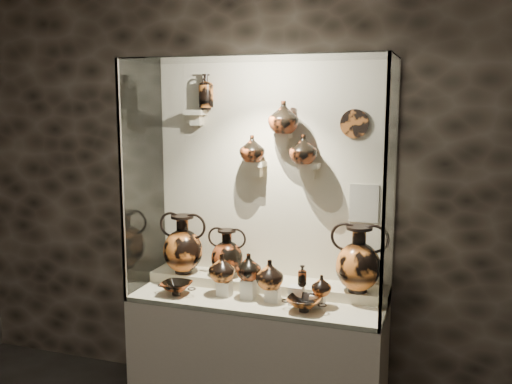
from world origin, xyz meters
TOP-DOWN VIEW (x-y plane):
  - wall_back at (0.00, 2.50)m, footprint 5.00×0.02m
  - plinth at (0.00, 2.18)m, footprint 1.70×0.60m
  - front_tier at (0.00, 2.18)m, footprint 1.68×0.58m
  - rear_tier at (0.00, 2.35)m, footprint 1.70×0.25m
  - back_panel at (0.00, 2.50)m, footprint 1.70×0.03m
  - glass_front at (0.00, 1.88)m, footprint 1.70×0.01m
  - glass_left at (-0.85, 2.18)m, footprint 0.01×0.60m
  - glass_right at (0.85, 2.18)m, footprint 0.01×0.60m
  - glass_top at (0.00, 2.18)m, footprint 1.70×0.60m
  - frame_post_left at (-0.84, 1.89)m, footprint 0.02×0.02m
  - frame_post_right at (0.84, 1.89)m, footprint 0.02×0.02m
  - pedestal_a at (-0.22, 2.13)m, footprint 0.09×0.09m
  - pedestal_b at (-0.05, 2.13)m, footprint 0.09×0.09m
  - pedestal_c at (0.12, 2.13)m, footprint 0.09×0.09m
  - pedestal_d at (0.28, 2.13)m, footprint 0.09×0.09m
  - pedestal_e at (0.42, 2.13)m, footprint 0.09×0.09m
  - bracket_ul at (-0.55, 2.42)m, footprint 0.14×0.12m
  - bracket_ca at (-0.10, 2.42)m, footprint 0.14×0.12m
  - bracket_cb at (0.10, 2.42)m, footprint 0.10×0.12m
  - bracket_cc at (0.28, 2.42)m, footprint 0.14×0.12m
  - amphora_left at (-0.61, 2.30)m, footprint 0.44×0.44m
  - amphora_mid at (-0.28, 2.33)m, footprint 0.34×0.34m
  - amphora_right at (0.65, 2.29)m, footprint 0.39×0.39m
  - jug_a at (-0.24, 2.13)m, footprint 0.22×0.22m
  - jug_b at (-0.05, 2.13)m, footprint 0.20×0.20m
  - jug_c at (0.10, 2.11)m, footprint 0.24×0.24m
  - jug_e at (0.45, 2.12)m, footprint 0.14×0.14m
  - lekythos_small at (0.31, 2.14)m, footprint 0.08×0.08m
  - kylix_left at (-0.53, 2.04)m, footprint 0.31×0.28m
  - kylix_right at (0.36, 2.02)m, footprint 0.32×0.29m
  - lekythos_tall at (-0.46, 2.41)m, footprint 0.15×0.15m
  - ovoid_vase_a at (-0.11, 2.38)m, footprint 0.22×0.22m
  - ovoid_vase_b at (0.12, 2.37)m, footprint 0.22×0.22m
  - ovoid_vase_c at (0.25, 2.38)m, footprint 0.22×0.22m
  - wall_plate at (0.57, 2.47)m, footprint 0.19×0.02m
  - info_placard at (0.65, 2.47)m, footprint 0.19×0.01m

SIDE VIEW (x-z plane):
  - plinth at x=0.00m, z-range 0.00..0.80m
  - front_tier at x=0.00m, z-range 0.80..0.83m
  - rear_tier at x=0.00m, z-range 0.80..0.90m
  - pedestal_e at x=0.42m, z-range 0.83..0.91m
  - pedestal_c at x=0.12m, z-range 0.83..0.92m
  - pedestal_a at x=-0.22m, z-range 0.83..0.93m
  - kylix_left at x=-0.53m, z-range 0.83..0.94m
  - kylix_right at x=0.36m, z-range 0.83..0.94m
  - pedestal_d at x=0.28m, z-range 0.83..0.95m
  - pedestal_b at x=-0.05m, z-range 0.83..0.96m
  - jug_e at x=0.45m, z-range 0.91..1.04m
  - jug_c at x=0.10m, z-range 0.92..1.11m
  - jug_a at x=-0.24m, z-range 0.93..1.12m
  - lekythos_small at x=0.31m, z-range 0.95..1.11m
  - jug_b at x=-0.05m, z-range 0.96..1.14m
  - amphora_mid at x=-0.28m, z-range 0.90..1.24m
  - amphora_left at x=-0.61m, z-range 0.90..1.33m
  - amphora_right at x=0.65m, z-range 0.90..1.34m
  - info_placard at x=0.65m, z-range 1.33..1.58m
  - wall_back at x=0.00m, z-range 0.00..3.20m
  - back_panel at x=0.00m, z-range 0.80..2.40m
  - glass_front at x=0.00m, z-range 0.80..2.40m
  - glass_left at x=-0.85m, z-range 0.80..2.40m
  - glass_right at x=0.85m, z-range 0.80..2.40m
  - frame_post_left at x=-0.84m, z-range 0.80..2.40m
  - frame_post_right at x=0.84m, z-range 0.80..2.40m
  - bracket_ca at x=-0.10m, z-range 1.68..1.72m
  - bracket_cc at x=0.28m, z-range 1.68..1.72m
  - ovoid_vase_a at x=-0.11m, z-range 1.72..1.90m
  - ovoid_vase_c at x=0.25m, z-range 1.72..1.91m
  - bracket_cb at x=0.10m, z-range 1.88..1.92m
  - wall_plate at x=0.57m, z-range 1.89..2.08m
  - ovoid_vase_b at x=0.12m, z-range 1.92..2.13m
  - bracket_ul at x=-0.55m, z-range 2.03..2.07m
  - lekythos_tall at x=-0.46m, z-range 2.07..2.35m
  - glass_top at x=0.00m, z-range 2.39..2.40m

